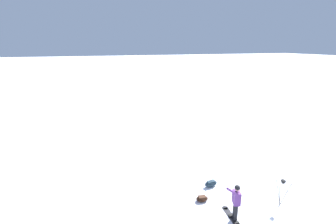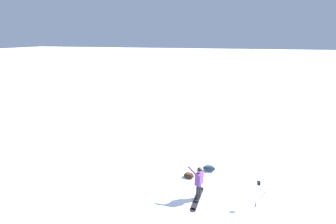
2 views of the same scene
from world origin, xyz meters
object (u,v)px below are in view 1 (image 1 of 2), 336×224
snowboard (234,220)px  gear_bag_large (202,199)px  snowboarder (236,199)px  camera_tripod (282,187)px  gear_bag_small (211,183)px

snowboard → gear_bag_large: bearing=113.0°
snowboarder → camera_tripod: snowboarder is taller
snowboarder → gear_bag_small: (0.26, 2.47, -0.83)m
gear_bag_small → snowboarder: bearing=-96.0°
gear_bag_large → camera_tripod: camera_tripod is taller
snowboarder → camera_tripod: (2.52, 0.13, -0.08)m
gear_bag_large → gear_bag_small: size_ratio=0.86×
snowboarder → camera_tripod: bearing=3.0°
snowboarder → snowboard: 0.98m
snowboarder → camera_tripod: size_ratio=1.29×
gear_bag_small → snowboard: bearing=-96.8°
snowboarder → snowboard: size_ratio=0.91×
camera_tripod → snowboarder: bearing=-177.0°
snowboard → camera_tripod: bearing=3.4°
gear_bag_small → gear_bag_large: bearing=-136.8°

